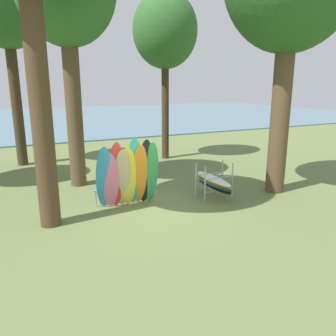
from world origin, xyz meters
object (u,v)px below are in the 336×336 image
tree_far_right_back (165,32)px  board_storage_rack (214,183)px  leaning_board_pile (128,175)px  tree_mid_behind (6,6)px

tree_far_right_back → board_storage_rack: (-1.26, -6.59, -5.83)m
leaning_board_pile → board_storage_rack: size_ratio=1.08×
tree_mid_behind → board_storage_rack: size_ratio=4.37×
board_storage_rack → tree_far_right_back: bearing=79.1°
tree_mid_behind → board_storage_rack: (5.75, -8.28, -6.67)m
tree_mid_behind → tree_far_right_back: 7.26m
tree_mid_behind → leaning_board_pile: bearing=-70.2°
leaning_board_pile → tree_far_right_back: bearing=55.5°
tree_mid_behind → leaning_board_pile: 10.34m
tree_far_right_back → leaning_board_pile: 9.14m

